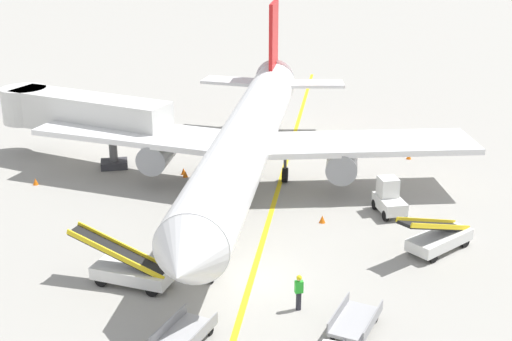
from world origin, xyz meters
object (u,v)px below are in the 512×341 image
object	(u,v)px
jet_bridge	(73,113)
safety_cone_nose_right	(185,174)
baggage_cart_empty_trailing	(184,335)
baggage_cart_loaded	(355,321)
baggage_tug_near_wing	(389,198)
safety_cone_wingtip_left	(322,219)
belt_loader_forward_hold	(438,237)
belt_loader_aft_hold	(130,269)
airliner	(248,137)
safety_cone_wingtip_right	(409,156)
ground_crew_marshaller	(299,291)
safety_cone_nose_left	(36,181)
safety_cone_tail_area	(184,171)

from	to	relation	value
jet_bridge	safety_cone_nose_right	world-z (taller)	jet_bridge
baggage_cart_empty_trailing	baggage_cart_loaded	bearing A→B (deg)	-3.08
baggage_tug_near_wing	baggage_cart_empty_trailing	size ratio (longest dim) A/B	0.69
safety_cone_wingtip_left	jet_bridge	bearing A→B (deg)	136.54
belt_loader_forward_hold	baggage_cart_empty_trailing	distance (m)	14.85
jet_bridge	belt_loader_aft_hold	size ratio (longest dim) A/B	2.38
airliner	safety_cone_wingtip_right	size ratio (longest dim) A/B	77.99
baggage_tug_near_wing	baggage_cart_empty_trailing	world-z (taller)	baggage_tug_near_wing
safety_cone_nose_right	ground_crew_marshaller	bearing A→B (deg)	-79.14
airliner	safety_cone_wingtip_right	xyz separation A→B (m)	(12.26, 3.33, -3.20)
baggage_tug_near_wing	safety_cone_nose_left	world-z (taller)	baggage_tug_near_wing
safety_cone_wingtip_right	safety_cone_tail_area	size ratio (longest dim) A/B	1.00
belt_loader_forward_hold	safety_cone_wingtip_right	bearing A→B (deg)	73.00
safety_cone_nose_right	safety_cone_wingtip_right	size ratio (longest dim) A/B	1.00
safety_cone_tail_area	ground_crew_marshaller	bearing A→B (deg)	-79.26
baggage_cart_empty_trailing	safety_cone_wingtip_left	size ratio (longest dim) A/B	7.96
ground_crew_marshaller	safety_cone_nose_right	distance (m)	17.65
belt_loader_aft_hold	baggage_cart_empty_trailing	bearing A→B (deg)	-69.41
baggage_cart_loaded	safety_cone_wingtip_left	world-z (taller)	baggage_cart_loaded
ground_crew_marshaller	safety_cone_tail_area	size ratio (longest dim) A/B	3.86
belt_loader_forward_hold	baggage_cart_empty_trailing	size ratio (longest dim) A/B	1.43
safety_cone_wingtip_left	belt_loader_aft_hold	bearing A→B (deg)	-155.38
belt_loader_forward_hold	baggage_cart_loaded	world-z (taller)	belt_loader_forward_hold
baggage_cart_loaded	safety_cone_nose_right	world-z (taller)	baggage_cart_loaded
ground_crew_marshaller	safety_cone_wingtip_left	distance (m)	9.36
baggage_tug_near_wing	baggage_cart_empty_trailing	xyz separation A→B (m)	(-12.92, -10.88, -0.46)
safety_cone_nose_right	safety_cone_nose_left	bearing A→B (deg)	177.34
baggage_cart_empty_trailing	safety_cone_wingtip_left	distance (m)	13.54
airliner	jet_bridge	xyz separation A→B (m)	(-10.89, 7.40, 0.12)
jet_bridge	safety_cone_nose_right	distance (m)	9.14
safety_cone_nose_right	safety_cone_tail_area	world-z (taller)	same
airliner	baggage_cart_loaded	distance (m)	16.96
belt_loader_forward_hold	ground_crew_marshaller	bearing A→B (deg)	-154.03
baggage_cart_empty_trailing	safety_cone_nose_right	xyz separation A→B (m)	(1.86, 19.03, -0.25)
safety_cone_wingtip_right	belt_loader_forward_hold	bearing A→B (deg)	-107.00
baggage_cart_empty_trailing	ground_crew_marshaller	size ratio (longest dim) A/B	2.06
safety_cone_wingtip_left	safety_cone_nose_left	bearing A→B (deg)	151.01
belt_loader_aft_hold	safety_cone_wingtip_right	world-z (taller)	belt_loader_aft_hold
airliner	safety_cone_nose_right	size ratio (longest dim) A/B	77.99
ground_crew_marshaller	safety_cone_tail_area	world-z (taller)	ground_crew_marshaller
belt_loader_aft_hold	baggage_cart_empty_trailing	world-z (taller)	belt_loader_aft_hold
jet_bridge	safety_cone_tail_area	bearing A→B (deg)	-29.95
baggage_tug_near_wing	baggage_cart_loaded	xyz separation A→B (m)	(-5.84, -11.26, -0.46)
baggage_cart_loaded	safety_cone_tail_area	xyz separation A→B (m)	(-5.29, 19.95, -0.25)
baggage_cart_empty_trailing	safety_cone_tail_area	xyz separation A→B (m)	(1.80, 19.57, -0.25)
baggage_tug_near_wing	safety_cone_wingtip_right	distance (m)	10.03
airliner	belt_loader_forward_hold	xyz separation A→B (m)	(8.05, -10.42, -2.64)
ground_crew_marshaller	baggage_tug_near_wing	bearing A→B (deg)	49.87
jet_bridge	safety_cone_wingtip_left	bearing A→B (deg)	-43.46
baggage_cart_loaded	jet_bridge	bearing A→B (deg)	117.25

